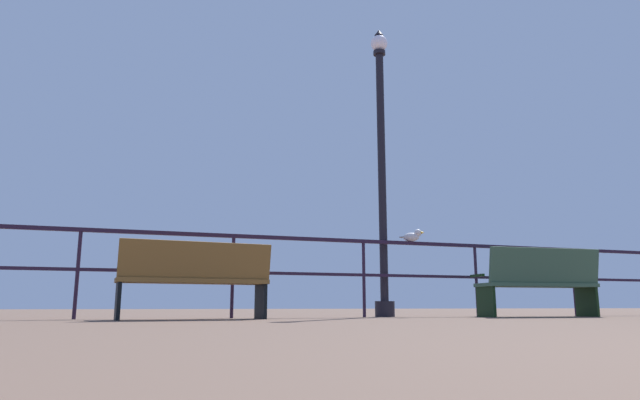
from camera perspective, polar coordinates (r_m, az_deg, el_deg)
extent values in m
cube|color=black|center=(7.83, 4.49, -4.27)|extent=(22.04, 0.05, 0.05)
cube|color=black|center=(7.79, 4.54, -7.72)|extent=(22.04, 0.04, 0.04)
cylinder|color=black|center=(7.15, -23.75, -6.99)|extent=(0.04, 0.04, 1.05)
cylinder|color=black|center=(7.24, -9.00, -7.80)|extent=(0.04, 0.04, 1.05)
cylinder|color=black|center=(7.78, 4.55, -8.11)|extent=(0.04, 0.04, 1.05)
cylinder|color=black|center=(8.69, 15.83, -8.02)|extent=(0.04, 0.04, 1.05)
cylinder|color=black|center=(9.85, 24.71, -7.73)|extent=(0.04, 0.04, 1.05)
cube|color=brown|center=(6.59, -12.90, -8.18)|extent=(1.72, 0.55, 0.05)
cube|color=brown|center=(6.41, -12.50, -6.16)|extent=(1.70, 0.24, 0.44)
cube|color=black|center=(6.77, -6.13, -10.28)|extent=(0.07, 0.39, 0.43)
cube|color=black|center=(6.94, -6.48, -7.35)|extent=(0.06, 0.30, 0.04)
cube|color=black|center=(6.48, -20.13, -9.67)|extent=(0.07, 0.39, 0.43)
cube|color=black|center=(6.66, -20.01, -6.62)|extent=(0.06, 0.30, 0.04)
cube|color=#33523F|center=(8.59, 21.43, -8.20)|extent=(1.76, 0.65, 0.05)
cube|color=#33523F|center=(8.42, 22.21, -6.35)|extent=(1.73, 0.29, 0.52)
cube|color=black|center=(9.09, 25.81, -9.38)|extent=(0.08, 0.45, 0.44)
cube|color=black|center=(9.25, 24.84, -7.21)|extent=(0.07, 0.35, 0.04)
cube|color=black|center=(8.14, 16.75, -9.94)|extent=(0.08, 0.45, 0.44)
cube|color=black|center=(8.33, 15.91, -7.50)|extent=(0.07, 0.35, 0.04)
cylinder|color=black|center=(8.07, 6.71, -11.10)|extent=(0.28, 0.28, 0.22)
cylinder|color=black|center=(8.31, 6.40, 2.82)|extent=(0.12, 0.12, 3.78)
cylinder|color=black|center=(8.96, 6.13, 14.84)|extent=(0.19, 0.19, 0.06)
sphere|color=white|center=(9.03, 6.11, 15.76)|extent=(0.26, 0.26, 0.26)
cone|color=black|center=(9.11, 6.09, 16.78)|extent=(0.14, 0.14, 0.10)
ellipsoid|color=silver|center=(8.17, 9.38, -3.81)|extent=(0.26, 0.27, 0.13)
ellipsoid|color=gray|center=(8.17, 9.38, -3.67)|extent=(0.22, 0.23, 0.05)
sphere|color=silver|center=(8.14, 10.07, -3.35)|extent=(0.11, 0.11, 0.11)
cone|color=gold|center=(8.12, 10.56, -3.31)|extent=(0.06, 0.07, 0.04)
cube|color=gray|center=(8.21, 8.53, -3.82)|extent=(0.10, 0.10, 0.02)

